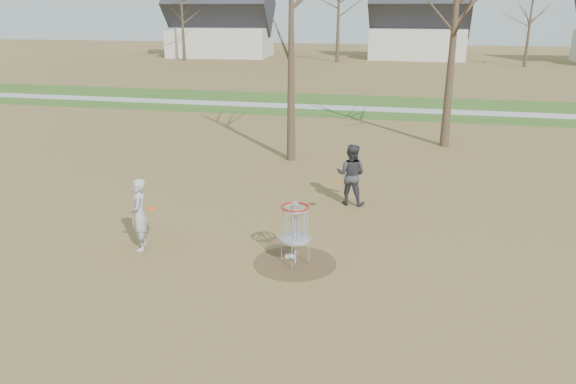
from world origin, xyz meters
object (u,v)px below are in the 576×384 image
Objects in this scene: player_throwing at (351,175)px; disc_grounded at (289,256)px; player_standing at (139,215)px; disc_golf_basket at (295,224)px.

disc_grounded is at bearing 84.09° from player_throwing.
player_standing reaches higher than disc_golf_basket.
player_standing is 1.23× the size of disc_golf_basket.
player_standing is 7.52× the size of disc_grounded.
player_throwing is 7.79× the size of disc_grounded.
player_throwing is (4.27, 4.17, 0.03)m from player_standing.
player_throwing reaches higher than disc_golf_basket.
disc_grounded is at bearing 73.15° from player_standing.
disc_golf_basket is (0.19, -0.27, 0.89)m from disc_grounded.
player_throwing is 1.27× the size of disc_golf_basket.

